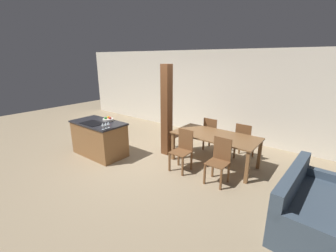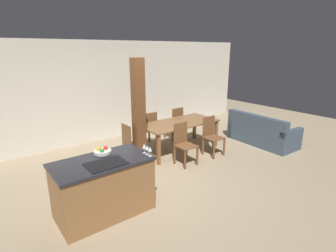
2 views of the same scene
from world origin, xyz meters
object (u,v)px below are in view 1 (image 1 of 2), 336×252
(wine_glass_middle, at_px, (106,124))
(timber_post, at_px, (167,111))
(fruit_bowl, at_px, (108,119))
(dining_chair_far_right, at_px, (244,141))
(dining_chair_far_left, at_px, (211,134))
(dining_chair_head_end, at_px, (169,133))
(kitchen_island, at_px, (99,138))
(dining_chair_near_left, at_px, (183,149))
(wine_glass_far, at_px, (108,123))
(wine_glass_near, at_px, (103,125))
(dining_chair_near_right, at_px, (219,160))
(dining_table, at_px, (215,138))
(couch, at_px, (310,208))

(wine_glass_middle, distance_m, timber_post, 1.54)
(fruit_bowl, xyz_separation_m, timber_post, (1.23, 0.89, 0.23))
(dining_chair_far_right, bearing_deg, dining_chair_far_left, 0.00)
(dining_chair_head_end, relative_size, timber_post, 0.40)
(kitchen_island, distance_m, dining_chair_near_left, 2.28)
(wine_glass_far, xyz_separation_m, dining_chair_far_left, (1.53, 2.20, -0.52))
(fruit_bowl, distance_m, wine_glass_near, 0.77)
(wine_glass_middle, height_order, dining_chair_far_right, wine_glass_middle)
(dining_chair_far_left, relative_size, dining_chair_far_right, 1.00)
(fruit_bowl, bearing_deg, dining_chair_near_right, 7.87)
(dining_chair_far_right, bearing_deg, dining_chair_head_end, 21.09)
(wine_glass_near, distance_m, dining_chair_near_left, 1.89)
(dining_chair_near_left, xyz_separation_m, dining_chair_near_right, (0.89, 0.00, 0.00))
(dining_chair_head_end, bearing_deg, dining_chair_near_left, -127.19)
(wine_glass_far, xyz_separation_m, dining_chair_near_right, (2.42, 0.80, -0.52))
(kitchen_island, distance_m, wine_glass_near, 0.92)
(dining_table, distance_m, dining_chair_far_left, 0.84)
(fruit_bowl, xyz_separation_m, dining_chair_head_end, (1.14, 1.11, -0.45))
(fruit_bowl, relative_size, dining_chair_near_left, 0.30)
(fruit_bowl, relative_size, dining_table, 0.14)
(dining_chair_near_left, xyz_separation_m, couch, (2.53, -0.30, -0.20))
(dining_chair_near_left, relative_size, dining_chair_near_right, 1.00)
(dining_chair_near_right, xyz_separation_m, couch, (1.64, -0.30, -0.20))
(dining_chair_near_right, relative_size, timber_post, 0.40)
(dining_chair_far_left, distance_m, dining_chair_far_right, 0.89)
(dining_chair_far_left, xyz_separation_m, dining_chair_head_end, (-0.92, -0.70, 0.00))
(dining_chair_far_right, bearing_deg, fruit_bowl, 31.41)
(fruit_bowl, xyz_separation_m, dining_table, (2.51, 1.11, -0.29))
(wine_glass_near, xyz_separation_m, dining_chair_far_left, (1.53, 2.36, -0.52))
(wine_glass_middle, bearing_deg, fruit_bowl, 138.08)
(wine_glass_far, xyz_separation_m, dining_table, (1.98, 1.50, -0.36))
(fruit_bowl, bearing_deg, kitchen_island, -117.85)
(dining_chair_near_right, xyz_separation_m, dining_chair_far_left, (-0.89, 1.39, 0.00))
(wine_glass_near, bearing_deg, wine_glass_far, 90.00)
(dining_chair_near_right, bearing_deg, kitchen_island, -168.29)
(dining_chair_head_end, bearing_deg, kitchen_island, 136.51)
(fruit_bowl, height_order, wine_glass_middle, wine_glass_middle)
(dining_chair_near_right, relative_size, couch, 0.51)
(wine_glass_middle, xyz_separation_m, dining_chair_far_left, (1.53, 2.28, -0.52))
(fruit_bowl, relative_size, couch, 0.15)
(fruit_bowl, height_order, wine_glass_far, wine_glass_far)
(dining_chair_far_left, height_order, dining_chair_head_end, same)
(timber_post, bearing_deg, dining_chair_far_left, 47.37)
(dining_table, bearing_deg, dining_chair_near_right, -57.49)
(wine_glass_near, xyz_separation_m, dining_table, (1.98, 1.66, -0.36))
(dining_chair_near_left, bearing_deg, wine_glass_middle, -150.09)
(kitchen_island, relative_size, dining_chair_far_right, 1.56)
(dining_chair_near_left, relative_size, couch, 0.51)
(wine_glass_far, distance_m, timber_post, 1.47)
(dining_table, distance_m, couch, 2.34)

